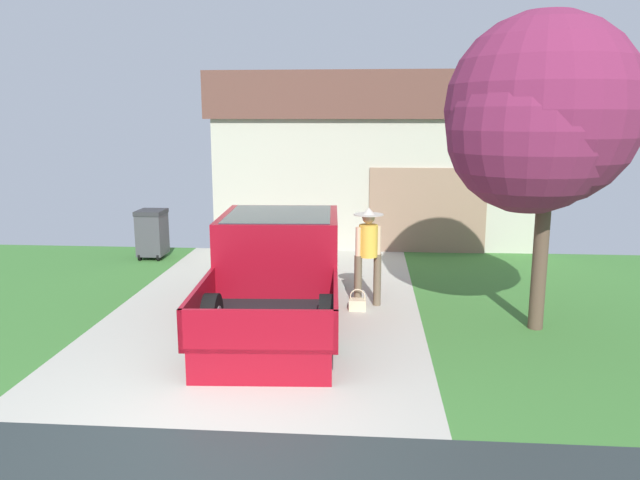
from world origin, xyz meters
name	(u,v)px	position (x,y,z in m)	size (l,w,h in m)	color
pickup_truck	(280,267)	(0.23, 4.15, 0.75)	(2.32, 5.36, 1.65)	maroon
person_with_hat	(368,248)	(1.72, 4.48, 1.04)	(0.51, 0.51, 1.74)	brown
handbag	(357,304)	(1.55, 4.25, 0.11)	(0.29, 0.22, 0.37)	beige
house_with_garage	(377,154)	(1.96, 12.12, 2.20)	(8.50, 6.54, 4.33)	#B9B9A3
front_yard_tree	(538,118)	(4.16, 3.49, 3.23)	(2.85, 2.86, 4.77)	brown
wheeled_trash_bin	(152,232)	(-3.29, 7.81, 0.61)	(0.60, 0.72, 1.14)	#424247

